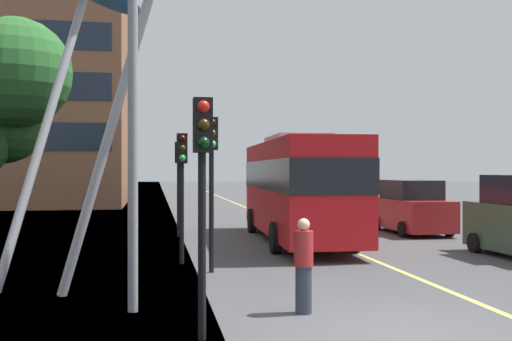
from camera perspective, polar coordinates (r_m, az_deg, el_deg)
The scene contains 9 objects.
ground at distance 9.79m, azimuth 9.21°, elevation -15.16°, with size 120.00×240.00×0.10m.
red_bus at distance 21.15m, azimuth 3.89°, elevation -1.27°, with size 3.01×10.58×3.71m.
traffic_light_kerb_near at distance 8.87m, azimuth -5.08°, elevation 0.51°, with size 0.28×0.42×3.57m.
traffic_light_kerb_far at distance 14.72m, azimuth -4.21°, elevation 0.95°, with size 0.28×0.42×3.80m.
traffic_light_island_mid at distance 16.16m, azimuth -7.02°, elevation 0.11°, with size 0.28×0.42×3.49m.
traffic_light_opposite at distance 22.80m, azimuth -7.33°, elevation 0.24°, with size 0.28×0.42×3.57m.
car_parked_far at distance 24.73m, azimuth 14.46°, elevation -3.49°, with size 2.06×4.38×2.11m.
street_lamp at distance 11.21m, azimuth -10.08°, elevation 13.31°, with size 1.42×0.44×8.09m.
pedestrian at distance 10.73m, azimuth 4.52°, elevation -8.96°, with size 0.34×0.34×1.67m.
Camera 1 is at (-3.72, -8.94, 2.53)m, focal length 42.29 mm.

